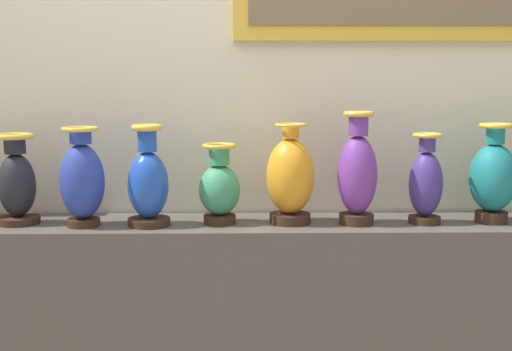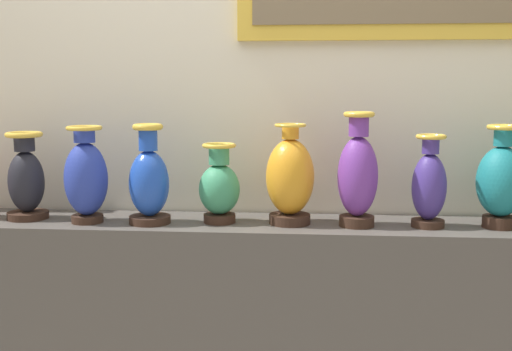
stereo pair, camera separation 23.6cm
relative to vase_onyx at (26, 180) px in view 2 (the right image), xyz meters
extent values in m
cube|color=#4C4742|center=(0.90, 0.01, -0.66)|extent=(2.62, 0.37, 1.02)
cube|color=beige|center=(0.90, 0.26, 0.39)|extent=(4.17, 0.10, 3.13)
cylinder|color=#382319|center=(0.00, 0.00, -0.14)|extent=(0.16, 0.16, 0.03)
ellipsoid|color=black|center=(0.00, 0.00, -0.01)|extent=(0.14, 0.14, 0.24)
cylinder|color=black|center=(0.00, 0.00, 0.14)|extent=(0.08, 0.08, 0.07)
torus|color=gold|center=(0.00, 0.00, 0.18)|extent=(0.14, 0.14, 0.02)
cylinder|color=#382319|center=(0.26, -0.05, -0.14)|extent=(0.12, 0.12, 0.03)
ellipsoid|color=#263899|center=(0.26, -0.05, 0.01)|extent=(0.16, 0.16, 0.28)
cylinder|color=#263899|center=(0.26, -0.05, 0.18)|extent=(0.08, 0.08, 0.05)
torus|color=gold|center=(0.26, -0.05, 0.21)|extent=(0.13, 0.13, 0.02)
cylinder|color=#382319|center=(0.50, -0.04, -0.14)|extent=(0.16, 0.16, 0.03)
ellipsoid|color=#1E47B2|center=(0.50, -0.04, 0.00)|extent=(0.15, 0.15, 0.25)
cylinder|color=#1E47B2|center=(0.50, -0.04, 0.17)|extent=(0.07, 0.07, 0.09)
torus|color=gold|center=(0.50, -0.04, 0.21)|extent=(0.11, 0.11, 0.02)
cylinder|color=#382319|center=(0.76, -0.01, -0.14)|extent=(0.12, 0.12, 0.03)
ellipsoid|color=#388C60|center=(0.76, -0.01, -0.03)|extent=(0.16, 0.16, 0.19)
cylinder|color=#388C60|center=(0.76, -0.01, 0.11)|extent=(0.08, 0.08, 0.07)
torus|color=gold|center=(0.76, -0.01, 0.14)|extent=(0.13, 0.13, 0.02)
cylinder|color=#382319|center=(1.03, 0.00, -0.14)|extent=(0.16, 0.16, 0.04)
ellipsoid|color=orange|center=(1.03, 0.00, 0.02)|extent=(0.18, 0.18, 0.29)
cylinder|color=orange|center=(1.03, 0.00, 0.19)|extent=(0.06, 0.06, 0.05)
torus|color=gold|center=(1.03, 0.00, 0.22)|extent=(0.12, 0.12, 0.01)
cylinder|color=#382319|center=(1.28, -0.02, -0.14)|extent=(0.13, 0.13, 0.04)
ellipsoid|color=#6B3393|center=(1.28, -0.02, 0.03)|extent=(0.15, 0.15, 0.30)
cylinder|color=#6B3393|center=(1.28, -0.02, 0.22)|extent=(0.07, 0.07, 0.08)
torus|color=gold|center=(1.28, -0.02, 0.26)|extent=(0.11, 0.11, 0.02)
cylinder|color=#382319|center=(1.54, -0.02, -0.14)|extent=(0.12, 0.12, 0.03)
ellipsoid|color=#3F2D7F|center=(1.54, -0.02, 0.00)|extent=(0.13, 0.13, 0.25)
cylinder|color=#3F2D7F|center=(1.54, -0.02, 0.15)|extent=(0.06, 0.06, 0.06)
torus|color=gold|center=(1.54, -0.02, 0.18)|extent=(0.11, 0.11, 0.02)
cylinder|color=#382319|center=(1.80, -0.01, -0.13)|extent=(0.12, 0.12, 0.04)
ellipsoid|color=#19727A|center=(1.80, -0.01, 0.02)|extent=(0.18, 0.18, 0.26)
cylinder|color=#19727A|center=(1.80, -0.01, 0.18)|extent=(0.07, 0.07, 0.07)
torus|color=gold|center=(1.80, -0.01, 0.22)|extent=(0.12, 0.12, 0.02)
camera|label=1|loc=(0.87, -2.32, 0.35)|focal=43.63mm
camera|label=2|loc=(1.10, -2.32, 0.35)|focal=43.63mm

